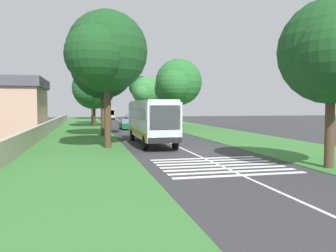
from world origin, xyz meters
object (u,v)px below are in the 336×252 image
trailing_minibus_0 (110,113)px  roadside_tree_left_1 (101,68)px  roadside_tree_right_0 (145,92)px  roadside_tree_right_4 (139,87)px  roadside_tree_right_3 (177,83)px  trailing_car_1 (145,122)px  trailing_car_2 (135,120)px  roadside_tree_left_4 (91,91)px  roadside_tree_right_2 (329,54)px  utility_pole (106,98)px  roadside_tree_right_1 (170,90)px  coach_bus (151,119)px  trailing_car_3 (130,118)px  roadside_tree_left_0 (93,89)px  roadside_tree_left_3 (104,54)px  roadside_tree_left_2 (92,88)px  trailing_car_0 (127,125)px

trailing_minibus_0 → roadside_tree_left_1: size_ratio=0.56×
roadside_tree_right_0 → roadside_tree_right_4: (8.06, 0.23, 1.45)m
trailing_minibus_0 → roadside_tree_right_3: roadside_tree_right_3 is taller
trailing_car_1 → roadside_tree_right_4: 32.02m
trailing_car_2 → trailing_car_1: bearing=-178.0°
roadside_tree_left_4 → roadside_tree_right_2: (-49.67, -11.34, -0.07)m
trailing_car_1 → utility_pole: (-15.65, 7.01, 3.43)m
roadside_tree_left_1 → roadside_tree_right_4: size_ratio=1.01×
roadside_tree_right_1 → utility_pole: roadside_tree_right_1 is taller
roadside_tree_right_4 → coach_bus: bearing=172.6°
coach_bus → roadside_tree_right_0: size_ratio=1.14×
trailing_car_3 → trailing_minibus_0: size_ratio=0.72×
trailing_minibus_0 → roadside_tree_right_4: size_ratio=0.56×
roadside_tree_right_1 → roadside_tree_right_0: bearing=1.3°
trailing_car_3 → roadside_tree_right_0: (3.03, -3.86, 5.74)m
roadside_tree_right_2 → utility_pole: 25.58m
roadside_tree_right_1 → roadside_tree_right_3: 7.69m
roadside_tree_left_0 → roadside_tree_right_3: bearing=-123.9°
roadside_tree_left_3 → roadside_tree_left_4: roadside_tree_left_3 is taller
roadside_tree_left_2 → roadside_tree_right_0: roadside_tree_left_2 is taller
trailing_car_0 → roadside_tree_left_3: (-21.45, 4.08, 6.58)m
trailing_car_0 → roadside_tree_left_2: size_ratio=0.38×
coach_bus → trailing_car_0: coach_bus is taller
roadside_tree_right_2 → roadside_tree_right_3: (32.43, -0.42, 0.53)m
coach_bus → roadside_tree_right_4: (56.60, -7.38, 5.71)m
trailing_car_3 → roadside_tree_right_0: bearing=-51.8°
trailing_car_0 → roadside_tree_right_3: (-0.39, -7.15, 5.79)m
roadside_tree_left_1 → roadside_tree_left_4: bearing=1.6°
trailing_car_3 → roadside_tree_left_3: roadside_tree_left_3 is taller
trailing_minibus_0 → roadside_tree_left_4: size_ratio=0.71×
coach_bus → utility_pole: (9.96, 3.23, 1.95)m
roadside_tree_right_0 → utility_pole: size_ratio=1.25×
roadside_tree_left_0 → roadside_tree_right_2: 41.81m
roadside_tree_left_3 → roadside_tree_right_4: size_ratio=0.98×
roadside_tree_right_3 → trailing_car_2: bearing=13.0°
roadside_tree_left_1 → roadside_tree_right_0: 41.20m
roadside_tree_left_0 → roadside_tree_left_2: (31.32, -0.40, 1.71)m
trailing_car_2 → utility_pole: utility_pole is taller
roadside_tree_right_4 → roadside_tree_left_2: bearing=82.4°
roadside_tree_left_0 → roadside_tree_right_4: size_ratio=0.88×
roadside_tree_right_2 → roadside_tree_right_4: size_ratio=0.82×
roadside_tree_left_2 → roadside_tree_left_4: size_ratio=1.34×
roadside_tree_right_0 → roadside_tree_left_2: bearing=50.5°
trailing_car_2 → roadside_tree_right_4: bearing=-10.7°
trailing_car_1 → trailing_minibus_0: size_ratio=0.72×
trailing_car_1 → coach_bus: bearing=171.6°
trailing_car_1 → roadside_tree_left_3: bearing=164.4°
roadside_tree_left_3 → trailing_car_3: bearing=-9.2°
trailing_car_3 → roadside_tree_left_0: (-18.71, 8.13, 5.26)m
roadside_tree_left_2 → roadside_tree_right_0: 15.09m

